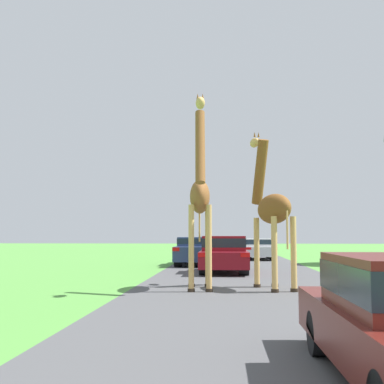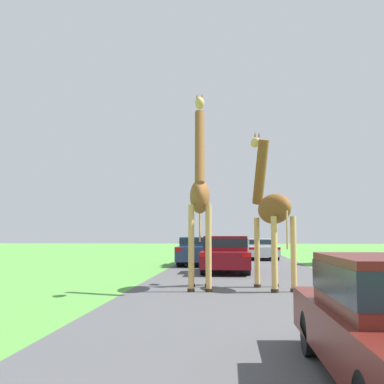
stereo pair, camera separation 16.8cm
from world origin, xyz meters
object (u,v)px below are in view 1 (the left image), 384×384
giraffe_companion (271,208)px  car_queue_right (224,253)px  car_queue_left (259,248)px  car_far_ahead (195,250)px  giraffe_near_road (200,198)px

giraffe_companion → car_queue_right: 6.06m
giraffe_companion → car_queue_right: bearing=85.9°
car_queue_left → car_far_ahead: size_ratio=0.93×
giraffe_companion → car_queue_left: size_ratio=1.08×
giraffe_companion → car_queue_right: giraffe_companion is taller
giraffe_companion → car_queue_left: giraffe_companion is taller
car_queue_left → car_far_ahead: (-3.62, -5.81, 0.07)m
giraffe_near_road → car_queue_right: bearing=-99.8°
car_queue_right → giraffe_companion: bearing=-76.4°
giraffe_companion → car_queue_left: (0.79, 16.31, -1.60)m
giraffe_near_road → car_far_ahead: (-0.79, 10.90, -1.82)m
giraffe_companion → car_queue_right: size_ratio=1.15×
car_queue_right → car_queue_left: bearing=78.5°
car_queue_left → car_queue_right: bearing=-101.5°
car_queue_right → giraffe_near_road: bearing=-96.2°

